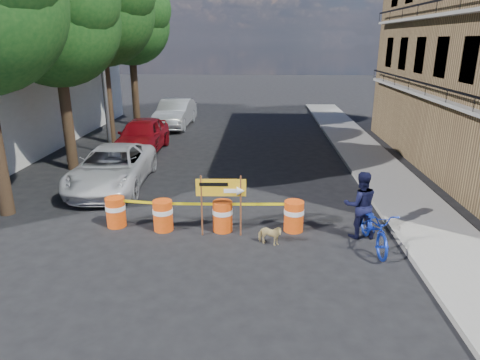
# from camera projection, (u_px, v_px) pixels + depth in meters

# --- Properties ---
(ground) EXTENTS (120.00, 120.00, 0.00)m
(ground) POSITION_uv_depth(u_px,v_px,m) (214.00, 247.00, 11.42)
(ground) COLOR black
(ground) RESTS_ON ground
(sidewalk_east) EXTENTS (2.40, 40.00, 0.15)m
(sidewalk_east) POSITION_uv_depth(u_px,v_px,m) (387.00, 179.00, 16.81)
(sidewalk_east) COLOR gray
(sidewalk_east) RESTS_ON ground
(tree_mid_a) EXTENTS (5.25, 5.00, 8.68)m
(tree_mid_a) POSITION_uv_depth(u_px,v_px,m) (56.00, 20.00, 16.50)
(tree_mid_a) COLOR #332316
(tree_mid_a) RESTS_ON ground
(tree_mid_b) EXTENTS (5.67, 5.40, 9.62)m
(tree_mid_b) POSITION_uv_depth(u_px,v_px,m) (101.00, 9.00, 21.03)
(tree_mid_b) COLOR #332316
(tree_mid_b) RESTS_ON ground
(tree_far) EXTENTS (5.04, 4.80, 8.84)m
(tree_far) POSITION_uv_depth(u_px,v_px,m) (131.00, 24.00, 25.93)
(tree_far) COLOR #332316
(tree_far) RESTS_ON ground
(streetlamp) EXTENTS (1.25, 0.18, 8.00)m
(streetlamp) POSITION_uv_depth(u_px,v_px,m) (104.00, 61.00, 19.34)
(streetlamp) COLOR gray
(streetlamp) RESTS_ON ground
(barrel_far_left) EXTENTS (0.58, 0.58, 0.90)m
(barrel_far_left) POSITION_uv_depth(u_px,v_px,m) (116.00, 211.00, 12.58)
(barrel_far_left) COLOR #E14E0D
(barrel_far_left) RESTS_ON ground
(barrel_mid_left) EXTENTS (0.58, 0.58, 0.90)m
(barrel_mid_left) POSITION_uv_depth(u_px,v_px,m) (163.00, 215.00, 12.33)
(barrel_mid_left) COLOR #E14E0D
(barrel_mid_left) RESTS_ON ground
(barrel_mid_right) EXTENTS (0.58, 0.58, 0.90)m
(barrel_mid_right) POSITION_uv_depth(u_px,v_px,m) (223.00, 215.00, 12.28)
(barrel_mid_right) COLOR #E14E0D
(barrel_mid_right) RESTS_ON ground
(barrel_far_right) EXTENTS (0.58, 0.58, 0.90)m
(barrel_far_right) POSITION_uv_depth(u_px,v_px,m) (294.00, 215.00, 12.28)
(barrel_far_right) COLOR #E14E0D
(barrel_far_right) RESTS_ON ground
(detour_sign) EXTENTS (1.38, 0.26, 1.78)m
(detour_sign) POSITION_uv_depth(u_px,v_px,m) (227.00, 192.00, 11.72)
(detour_sign) COLOR #592D19
(detour_sign) RESTS_ON ground
(pedestrian) EXTENTS (0.98, 0.79, 1.91)m
(pedestrian) POSITION_uv_depth(u_px,v_px,m) (360.00, 205.00, 11.77)
(pedestrian) COLOR black
(pedestrian) RESTS_ON ground
(bicycle) EXTENTS (0.82, 1.18, 2.17)m
(bicycle) POSITION_uv_depth(u_px,v_px,m) (376.00, 209.00, 11.10)
(bicycle) COLOR #1631B6
(bicycle) RESTS_ON ground
(dog) EXTENTS (0.76, 0.52, 0.59)m
(dog) POSITION_uv_depth(u_px,v_px,m) (270.00, 235.00, 11.47)
(dog) COLOR tan
(dog) RESTS_ON ground
(suv_white) EXTENTS (2.76, 5.50, 1.49)m
(suv_white) POSITION_uv_depth(u_px,v_px,m) (112.00, 168.00, 15.93)
(suv_white) COLOR silver
(suv_white) RESTS_ON ground
(sedan_red) EXTENTS (1.99, 4.92, 1.68)m
(sedan_red) POSITION_uv_depth(u_px,v_px,m) (142.00, 135.00, 20.87)
(sedan_red) COLOR maroon
(sedan_red) RESTS_ON ground
(sedan_silver) EXTENTS (2.00, 5.29, 1.72)m
(sedan_silver) POSITION_uv_depth(u_px,v_px,m) (175.00, 113.00, 27.06)
(sedan_silver) COLOR #B9BCC1
(sedan_silver) RESTS_ON ground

